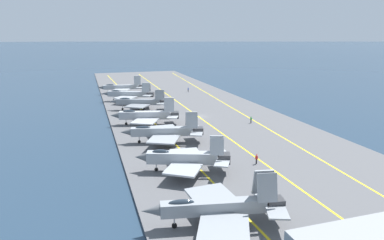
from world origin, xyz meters
The scene contains 15 objects.
ground_plane centered at (0.00, 0.00, 0.00)m, with size 2000.00×2000.00×0.00m, color #23384C.
carrier_deck centered at (0.00, 0.00, 0.20)m, with size 229.21×45.87×0.40m, color #565659.
deck_stripe_foul_line centered at (0.00, -12.62, 0.40)m, with size 206.29×0.36×0.01m, color yellow.
deck_stripe_centerline centered at (0.00, 0.00, 0.40)m, with size 206.29×0.36×0.01m, color yellow.
deck_stripe_edge_line centered at (0.00, 12.62, 0.40)m, with size 206.29×0.36×0.01m, color yellow.
parked_jet_nearest centered at (-51.17, 14.65, 2.74)m, with size 13.88×16.32×6.35m.
parked_jet_second centered at (-34.85, 13.98, 2.74)m, with size 12.63×15.27×5.88m.
parked_jet_third centered at (-19.17, 13.67, 2.74)m, with size 13.74×16.64×6.19m.
parked_jet_fourth centered at (-4.04, 14.63, 2.75)m, with size 13.61×16.57×6.52m.
parked_jet_fifth centered at (12.31, 13.50, 2.87)m, with size 12.85×17.10×5.97m.
parked_jet_sixth centered at (26.60, 14.90, 2.85)m, with size 13.62×17.18×6.12m.
parked_jet_seventh centered at (43.57, 15.19, 2.71)m, with size 12.21×17.08×6.34m.
crew_green_vest centered at (-10.32, -10.24, 1.33)m, with size 0.46×0.45×1.69m.
crew_blue_vest centered at (38.82, -8.85, 1.38)m, with size 0.45×0.46×1.79m.
crew_red_vest centered at (-35.29, 1.39, 1.34)m, with size 0.32×0.42×1.71m.
Camera 1 is at (-83.85, 27.98, 21.77)m, focal length 32.00 mm.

